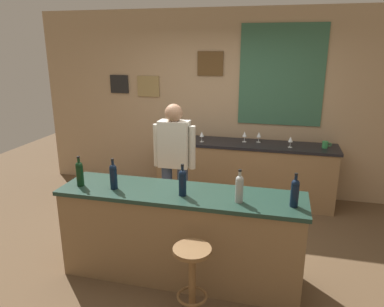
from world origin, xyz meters
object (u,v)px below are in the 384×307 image
at_px(wine_bottle_b, 113,175).
at_px(coffee_mug, 325,145).
at_px(bartender, 174,160).
at_px(wine_glass_e, 291,140).
at_px(wine_glass_d, 259,135).
at_px(wine_bottle_d, 239,188).
at_px(wine_glass_a, 180,132).
at_px(wine_bottle_a, 80,173).
at_px(wine_glass_b, 202,134).
at_px(bar_stool, 192,271).
at_px(wine_glass_c, 245,135).
at_px(wine_bottle_e, 295,192).
at_px(wine_bottle_c, 183,182).

distance_m(wine_bottle_b, coffee_mug, 3.03).
distance_m(bartender, wine_glass_e, 1.74).
distance_m(wine_bottle_b, wine_glass_e, 2.65).
bearing_deg(wine_glass_d, wine_bottle_d, -90.44).
relative_size(wine_glass_d, wine_glass_e, 1.00).
distance_m(wine_glass_a, wine_glass_e, 1.63).
bearing_deg(wine_glass_e, wine_bottle_a, -134.99).
bearing_deg(coffee_mug, wine_glass_b, -177.17).
bearing_deg(wine_bottle_b, bar_stool, -28.27).
bearing_deg(wine_bottle_a, wine_glass_c, 57.55).
xyz_separation_m(wine_glass_b, wine_glass_d, (0.82, 0.17, 0.00)).
xyz_separation_m(bar_stool, wine_bottle_a, (-1.27, 0.48, 0.60)).
relative_size(wine_bottle_d, wine_glass_a, 1.97).
bearing_deg(bar_stool, wine_glass_d, 83.00).
height_order(wine_glass_b, wine_glass_e, same).
distance_m(wine_bottle_e, wine_glass_c, 2.28).
distance_m(bar_stool, wine_bottle_e, 1.10).
bearing_deg(wine_glass_b, bartender, -95.24).
height_order(wine_bottle_a, wine_glass_b, wine_bottle_a).
xyz_separation_m(wine_bottle_d, coffee_mug, (0.94, 2.14, -0.11)).
bearing_deg(wine_bottle_a, wine_bottle_e, 0.37).
height_order(wine_glass_a, wine_glass_c, same).
height_order(wine_glass_a, coffee_mug, wine_glass_a).
bearing_deg(wine_glass_d, wine_glass_b, -168.27).
xyz_separation_m(wine_bottle_e, wine_glass_d, (-0.46, 2.21, -0.05)).
bearing_deg(bar_stool, wine_bottle_a, 159.29).
height_order(bar_stool, wine_glass_e, wine_glass_e).
bearing_deg(wine_bottle_e, wine_glass_a, 127.35).
height_order(wine_bottle_d, wine_glass_b, wine_bottle_d).
bearing_deg(wine_glass_b, wine_bottle_e, -57.92).
xyz_separation_m(wine_bottle_a, wine_glass_a, (0.43, 2.15, -0.05)).
height_order(wine_bottle_e, coffee_mug, wine_bottle_e).
xyz_separation_m(bartender, wine_bottle_d, (0.90, -0.99, 0.12)).
relative_size(bar_stool, wine_bottle_b, 2.22).
bearing_deg(wine_glass_b, wine_bottle_c, -82.41).
distance_m(wine_bottle_c, wine_glass_e, 2.27).
distance_m(bartender, coffee_mug, 2.17).
relative_size(bar_stool, wine_bottle_a, 2.22).
xyz_separation_m(wine_glass_e, coffee_mug, (0.47, 0.09, -0.06)).
bearing_deg(wine_bottle_e, bartender, 144.95).
distance_m(wine_bottle_c, wine_bottle_e, 1.00).
height_order(wine_bottle_b, wine_glass_d, wine_bottle_b).
relative_size(bar_stool, coffee_mug, 5.44).
bearing_deg(wine_glass_c, wine_glass_b, -166.65).
relative_size(wine_bottle_a, wine_bottle_c, 1.00).
bearing_deg(wine_bottle_c, wine_glass_b, 97.59).
bearing_deg(bar_stool, wine_glass_a, 107.77).
distance_m(wine_glass_a, wine_glass_b, 0.37).
height_order(wine_bottle_e, wine_glass_a, wine_bottle_e).
height_order(bar_stool, coffee_mug, coffee_mug).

